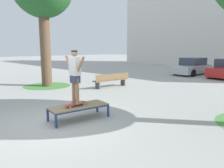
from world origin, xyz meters
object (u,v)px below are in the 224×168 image
skater (75,73)px  park_bench (111,80)px  car_silver (192,67)px  skate_box (79,107)px  skateboard (76,104)px

skater → park_bench: bearing=125.5°
car_silver → park_bench: 9.64m
skate_box → car_silver: size_ratio=0.46×
skate_box → skateboard: skateboard is taller
skate_box → park_bench: bearing=126.2°
car_silver → park_bench: (-0.35, -9.63, -0.24)m
skate_box → park_bench: (-3.55, 4.85, 0.03)m
skate_box → skater: skater is taller
park_bench → car_silver: bearing=87.9°
skate_box → skateboard: (-0.01, -0.10, 0.12)m
skater → skateboard: bearing=-88.5°
park_bench → skate_box: bearing=-53.8°
skater → park_bench: skater is taller
car_silver → skateboard: bearing=-77.7°
skater → park_bench: size_ratio=0.70×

